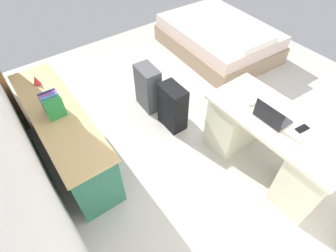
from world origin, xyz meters
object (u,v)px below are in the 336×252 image
object	(u,v)px
suitcase_spare_grey	(148,88)
laptop	(271,117)
credenza	(65,135)
computer_mouse	(252,103)
suitcase_black	(173,107)
cell_phone_near_laptop	(302,129)
office_chair	(320,116)
figurine_small	(36,80)
desk	(270,144)
bed	(218,38)

from	to	relation	value
suitcase_spare_grey	laptop	xyz separation A→B (m)	(-1.56, -0.40, 0.48)
credenza	suitcase_spare_grey	xyz separation A→B (m)	(0.20, -1.22, -0.05)
credenza	computer_mouse	distance (m)	2.03
laptop	suitcase_black	bearing A→B (deg)	18.47
computer_mouse	cell_phone_near_laptop	bearing A→B (deg)	-168.06
office_chair	laptop	bearing A→B (deg)	80.24
suitcase_spare_grey	computer_mouse	xyz separation A→B (m)	(-1.30, -0.44, 0.45)
figurine_small	suitcase_black	bearing A→B (deg)	-123.40
cell_phone_near_laptop	suitcase_black	bearing A→B (deg)	27.77
desk	office_chair	distance (m)	0.77
laptop	figurine_small	world-z (taller)	laptop
suitcase_black	figurine_small	world-z (taller)	figurine_small
desk	credenza	xyz separation A→B (m)	(1.43, 1.70, -0.03)
credenza	suitcase_black	distance (m)	1.30
bed	laptop	size ratio (longest dim) A/B	6.26
desk	suitcase_spare_grey	bearing A→B (deg)	16.57
suitcase_black	figurine_small	xyz separation A→B (m)	(0.83, 1.26, 0.47)
laptop	suitcase_spare_grey	bearing A→B (deg)	14.45
suitcase_spare_grey	computer_mouse	size ratio (longest dim) A/B	6.23
bed	desk	bearing A→B (deg)	148.84
bed	laptop	bearing A→B (deg)	146.34
computer_mouse	credenza	bearing A→B (deg)	55.36
desk	cell_phone_near_laptop	world-z (taller)	cell_phone_near_laptop
computer_mouse	cell_phone_near_laptop	xyz separation A→B (m)	(-0.52, -0.12, -0.01)
office_chair	bed	xyz separation A→B (m)	(2.18, -0.50, -0.18)
desk	laptop	distance (m)	0.42
laptop	cell_phone_near_laptop	world-z (taller)	laptop
suitcase_spare_grey	figurine_small	bearing A→B (deg)	77.11
credenza	computer_mouse	size ratio (longest dim) A/B	18.00
desk	suitcase_spare_grey	xyz separation A→B (m)	(1.63, 0.48, -0.08)
office_chair	cell_phone_near_laptop	bearing A→B (deg)	98.87
suitcase_black	computer_mouse	distance (m)	1.01
suitcase_black	suitcase_spare_grey	distance (m)	0.49
computer_mouse	figurine_small	world-z (taller)	figurine_small
cell_phone_near_laptop	figurine_small	bearing A→B (deg)	46.07
figurine_small	desk	bearing A→B (deg)	-139.18
figurine_small	computer_mouse	bearing A→B (deg)	-134.73
office_chair	figurine_small	world-z (taller)	office_chair
suitcase_black	figurine_small	size ratio (longest dim) A/B	5.53
desk	cell_phone_near_laptop	size ratio (longest dim) A/B	10.67
bed	cell_phone_near_laptop	bearing A→B (deg)	152.36
desk	laptop	world-z (taller)	laptop
office_chair	credenza	world-z (taller)	office_chair
credenza	cell_phone_near_laptop	bearing A→B (deg)	-132.33
laptop	cell_phone_near_laptop	xyz separation A→B (m)	(-0.25, -0.16, -0.04)
computer_mouse	cell_phone_near_laptop	distance (m)	0.53
bed	laptop	world-z (taller)	laptop
desk	laptop	xyz separation A→B (m)	(0.07, 0.08, 0.40)
desk	office_chair	bearing A→B (deg)	-95.74
credenza	bed	xyz separation A→B (m)	(0.67, -2.97, -0.12)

